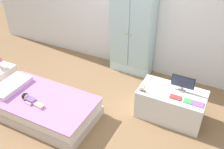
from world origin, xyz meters
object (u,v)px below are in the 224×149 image
wardrobe (132,31)px  book_red (176,97)px  rocking_horse_toy (143,88)px  tv_monitor (183,82)px  tv_stand (171,104)px  bed (43,107)px  book_green (188,101)px  doll (29,99)px  nightstand (3,77)px  book_purple (198,104)px

wardrobe → book_red: 1.44m
rocking_horse_toy → wardrobe: bearing=120.5°
tv_monitor → book_red: (-0.03, -0.19, -0.12)m
tv_stand → bed: bearing=-154.0°
tv_monitor → book_green: tv_monitor is taller
doll → nightstand: 1.00m
nightstand → rocking_horse_toy: rocking_horse_toy is taller
rocking_horse_toy → tv_monitor: bearing=29.0°
tv_monitor → book_purple: tv_monitor is taller
wardrobe → rocking_horse_toy: bearing=-59.5°
bed → book_purple: bearing=19.0°
nightstand → book_red: 2.75m
rocking_horse_toy → book_red: size_ratio=0.75×
book_red → book_purple: (0.28, 0.00, -0.00)m
wardrobe → book_red: size_ratio=10.37×
nightstand → book_green: 2.90m
bed → book_purple: 2.09m
doll → tv_monitor: bearing=28.6°
nightstand → wardrobe: size_ratio=0.24×
tv_monitor → book_green: (0.13, -0.19, -0.12)m
book_red → book_purple: size_ratio=0.95×
tv_monitor → book_purple: bearing=-37.5°
bed → nightstand: size_ratio=4.13×
book_red → doll: bearing=-156.1°
doll → book_green: book_green is taller
tv_stand → book_green: size_ratio=8.06×
book_red → rocking_horse_toy: bearing=-172.0°
book_purple → wardrobe: bearing=144.0°
nightstand → tv_stand: (2.63, 0.53, 0.03)m
wardrobe → book_green: wardrobe is taller
rocking_horse_toy → book_green: bearing=5.9°
nightstand → book_purple: book_purple is taller
tv_stand → tv_monitor: (0.10, 0.08, 0.35)m
tv_stand → book_green: (0.23, -0.11, 0.22)m
nightstand → tv_monitor: (2.73, 0.62, 0.38)m
tv_monitor → book_red: tv_monitor is taller
book_purple → book_red: bearing=180.0°
wardrobe → rocking_horse_toy: size_ratio=13.91×
doll → rocking_horse_toy: size_ratio=3.54×
doll → rocking_horse_toy: 1.54m
doll → book_green: bearing=22.2°
book_red → book_green: 0.16m
tv_stand → doll: bearing=-152.3°
doll → book_red: 1.95m
book_green → book_purple: book_green is taller
rocking_horse_toy → book_green: (0.59, 0.06, -0.04)m
nightstand → book_green: size_ratio=3.30×
nightstand → bed: bearing=-13.8°
rocking_horse_toy → book_red: 0.44m
bed → nightstand: (-1.03, 0.25, 0.04)m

